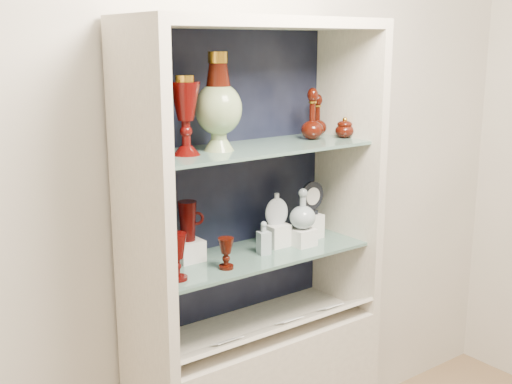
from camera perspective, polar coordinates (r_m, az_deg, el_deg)
wall_back at (r=2.58m, az=-2.94°, el=3.06°), size 3.50×0.02×2.80m
cabinet_back_panel at (r=2.57m, az=-2.54°, el=1.32°), size 0.98×0.02×1.15m
cabinet_side_left at (r=2.17m, az=-10.19°, el=-1.09°), size 0.04×0.40×1.15m
cabinet_side_right at (r=2.73m, az=8.10°, el=1.89°), size 0.04×0.40×1.15m
cabinet_top_cap at (r=2.36m, az=0.00°, el=14.82°), size 1.00×0.40×0.04m
shelf_lower at (r=2.51m, az=-0.28°, el=-5.62°), size 0.92×0.34×0.01m
shelf_upper at (r=2.41m, az=-0.29°, el=3.89°), size 0.92×0.34×0.01m
label_ledge at (r=2.51m, az=1.54°, el=-12.10°), size 0.92×0.17×0.09m
label_card_0 at (r=2.39m, az=-2.52°, el=-13.06°), size 0.10×0.06×0.03m
label_card_1 at (r=2.55m, az=2.94°, el=-11.34°), size 0.10×0.06×0.03m
label_card_2 at (r=2.68m, az=6.58°, el=-10.12°), size 0.10×0.06×0.03m
label_card_3 at (r=2.39m, az=-2.76°, el=-13.13°), size 0.10×0.06×0.03m
pedestal_lamp_left at (r=2.23m, az=-6.28°, el=6.77°), size 0.12×0.12×0.27m
pedestal_lamp_right at (r=2.17m, az=-8.63°, el=6.31°), size 0.13×0.13×0.26m
enamel_urn at (r=2.31m, az=-3.37°, el=8.01°), size 0.22×0.22×0.35m
ruby_decanter_a at (r=2.59m, az=5.03°, el=7.21°), size 0.12×0.12×0.23m
ruby_decanter_b at (r=2.71m, az=5.49°, el=6.95°), size 0.10×0.10×0.18m
lidded_bowl at (r=2.66m, az=7.88°, el=5.72°), size 0.09×0.09×0.09m
cobalt_goblet at (r=2.24m, az=-9.05°, el=-5.41°), size 0.08×0.08×0.19m
ruby_goblet_tall at (r=2.23m, az=-7.02°, el=-5.73°), size 0.07×0.07×0.17m
ruby_goblet_small at (r=2.33m, az=-2.68°, el=-5.47°), size 0.08×0.08×0.12m
riser_ruby_pitcher at (r=2.43m, az=-6.04°, el=-5.18°), size 0.10×0.10×0.08m
ruby_pitcher at (r=2.40m, az=-6.10°, el=-2.58°), size 0.13×0.11×0.15m
clear_square_bottle at (r=2.48m, az=0.69°, el=-4.09°), size 0.05×0.05×0.13m
riser_flat_flask at (r=2.59m, az=1.83°, el=-3.83°), size 0.09×0.09×0.09m
flat_flask at (r=2.56m, az=1.84°, el=-1.45°), size 0.10×0.07×0.13m
riser_clear_round_decanter at (r=2.60m, az=4.14°, el=-4.01°), size 0.09×0.09×0.07m
clear_round_decanter at (r=2.57m, az=4.18°, el=-1.58°), size 0.12×0.12×0.16m
riser_cameo_medallion at (r=2.71m, az=4.92°, el=-3.01°), size 0.08×0.08×0.10m
cameo_medallion at (r=2.67m, az=4.98°, el=-0.49°), size 0.12×0.05×0.14m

